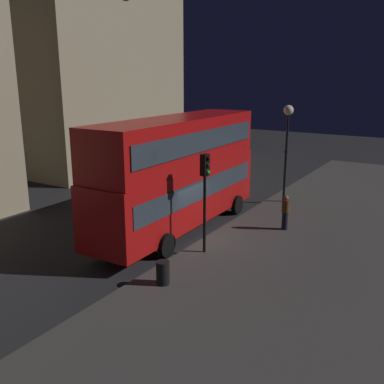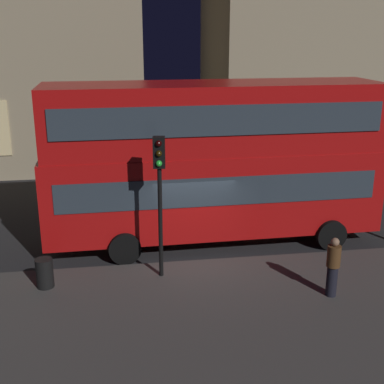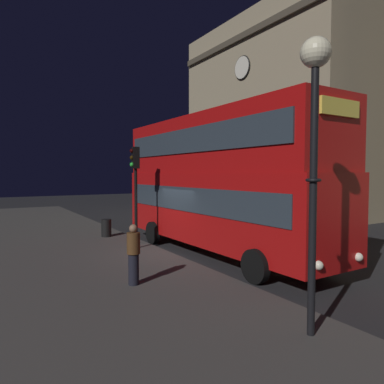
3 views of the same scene
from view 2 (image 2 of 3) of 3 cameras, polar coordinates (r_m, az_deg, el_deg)
ground_plane at (r=16.30m, az=0.21°, el=-7.26°), size 80.00×80.00×0.00m
sidewalk_slab at (r=12.14m, az=3.83°, el=-16.45°), size 44.00×8.69×0.12m
double_decker_bus at (r=16.61m, az=2.36°, el=3.99°), size 11.00×3.00×5.29m
traffic_light_near_kerb at (r=13.87m, az=-3.63°, el=1.54°), size 0.35×0.38×4.04m
pedestrian at (r=14.00m, az=15.39°, el=-7.98°), size 0.36×0.36×1.64m
litter_bin at (r=14.68m, az=-16.06°, el=-8.65°), size 0.47×0.47×0.82m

